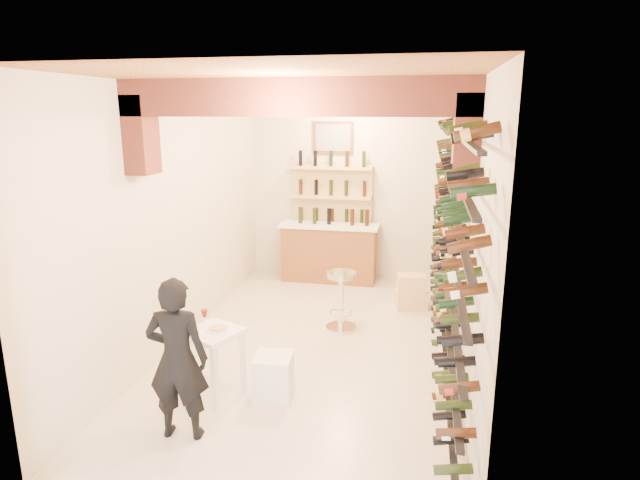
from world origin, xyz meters
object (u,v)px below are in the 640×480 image
Objects in this scene: wine_rack at (445,231)px; tasting_table at (213,342)px; white_stool at (273,377)px; back_counter at (329,251)px; person at (177,359)px; chrome_barstool at (341,296)px; crate_lower at (411,299)px.

wine_rack reaches higher than tasting_table.
white_stool is (-1.69, -1.34, -1.31)m from wine_rack.
person is at bearing -96.09° from back_counter.
wine_rack is 12.08× the size of white_stool.
person is (-2.34, -2.12, -0.79)m from wine_rack.
wine_rack is 1.78m from chrome_barstool.
person is (-0.04, -0.71, 0.16)m from tasting_table.
white_stool is at bearing -101.86° from chrome_barstool.
person is 2.90m from chrome_barstool.
tasting_table is 0.72m from person.
crate_lower is at bearing 46.87° from chrome_barstool.
wine_rack is 7.06× the size of chrome_barstool.
back_counter is 1.12× the size of person.
chrome_barstool is 1.38m from crate_lower.
white_stool is 0.31× the size of person.
back_counter is at bearing 104.49° from chrome_barstool.
tasting_table is at bearing -123.03° from crate_lower.
white_stool is at bearing 30.91° from tasting_table.
wine_rack is 3.76× the size of person.
person reaches higher than back_counter.
chrome_barstool is at bearing -133.13° from crate_lower.
wine_rack reaches higher than crate_lower.
wine_rack is at bearing -76.34° from crate_lower.
tasting_table is at bearing -96.59° from back_counter.
wine_rack reaches higher than white_stool.
crate_lower is (1.46, -1.10, -0.40)m from back_counter.
white_stool is 1.03× the size of crate_lower.
tasting_table is at bearing -116.95° from chrome_barstool.
white_stool is (0.61, 0.07, -0.36)m from tasting_table.
crate_lower is at bearing 103.66° from wine_rack.
back_counter is 2.11× the size of chrome_barstool.
crate_lower is at bearing 80.94° from tasting_table.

